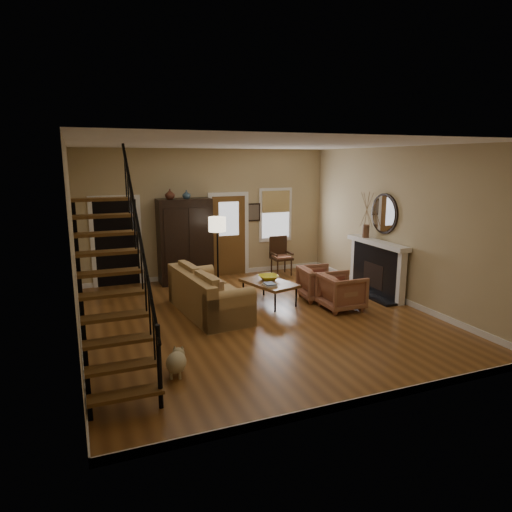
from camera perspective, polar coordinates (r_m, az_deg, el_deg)
name	(u,v)px	position (r m, az deg, el deg)	size (l,w,h in m)	color
room	(211,230)	(10.11, -5.59, 3.23)	(7.00, 7.33, 3.30)	brown
staircase	(110,264)	(6.70, -17.76, -0.92)	(0.94, 2.80, 3.20)	brown
fireplace	(378,263)	(10.71, 15.03, -0.81)	(0.33, 1.95, 2.30)	black
armoire	(185,241)	(11.44, -8.87, 1.85)	(1.30, 0.60, 2.10)	black
vase_a	(170,194)	(11.12, -10.72, 7.61)	(0.24, 0.24, 0.25)	#4C2619
vase_b	(186,194)	(11.21, -8.69, 7.61)	(0.20, 0.20, 0.21)	#334C60
sofa	(209,293)	(9.19, -5.91, -4.59)	(0.97, 2.26, 0.84)	#A07C48
coffee_table	(269,292)	(9.81, 1.65, -4.57)	(0.72, 1.24, 0.48)	brown
bowl	(269,277)	(9.88, 1.58, -2.70)	(0.42, 0.42, 0.10)	gold
books	(270,284)	(9.43, 1.71, -3.58)	(0.23, 0.31, 0.06)	beige
armchair_left	(342,292)	(9.56, 10.68, -4.39)	(0.79, 0.82, 0.74)	brown
armchair_right	(319,283)	(10.15, 7.87, -3.36)	(0.78, 0.80, 0.73)	brown
floor_lamp	(218,254)	(10.63, -4.81, 0.20)	(0.40, 0.40, 1.74)	black
side_chair	(281,256)	(12.17, 3.20, -0.01)	(0.54, 0.54, 1.02)	#321D0F
dog	(176,364)	(6.77, -9.93, -13.14)	(0.29, 0.49, 0.35)	tan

